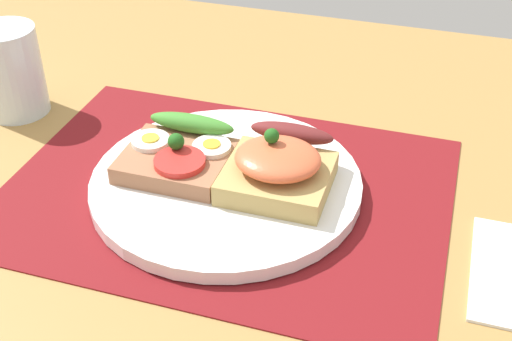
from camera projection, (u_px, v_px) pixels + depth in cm
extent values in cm
cube|color=#A1783F|center=(227.00, 205.00, 66.64)|extent=(120.00, 90.00, 3.20)
cube|color=maroon|center=(226.00, 191.00, 65.63)|extent=(42.22, 31.33, 0.30)
cylinder|color=white|center=(226.00, 184.00, 65.15)|extent=(25.92, 25.92, 1.36)
cube|color=#9E6848|center=(175.00, 164.00, 65.15)|extent=(10.12, 8.52, 1.79)
cylinder|color=red|center=(180.00, 162.00, 63.30)|extent=(4.84, 4.84, 0.60)
ellipsoid|color=#3E862D|center=(192.00, 123.00, 67.74)|extent=(8.90, 2.20, 1.80)
sphere|color=#1E5919|center=(174.00, 144.00, 63.79)|extent=(1.60, 1.60, 1.60)
cylinder|color=white|center=(151.00, 141.00, 66.32)|extent=(3.77, 3.77, 0.50)
cylinder|color=yellow|center=(150.00, 138.00, 66.13)|extent=(1.70, 1.70, 0.16)
cylinder|color=white|center=(212.00, 147.00, 65.46)|extent=(3.77, 3.77, 0.50)
cylinder|color=yellow|center=(212.00, 144.00, 65.27)|extent=(1.70, 1.70, 0.16)
cube|color=tan|center=(278.00, 178.00, 62.98)|extent=(9.70, 8.95, 2.13)
ellipsoid|color=#E2623B|center=(278.00, 159.00, 61.61)|extent=(7.96, 7.16, 2.29)
ellipsoid|color=maroon|center=(292.00, 133.00, 65.64)|extent=(8.25, 2.20, 1.80)
sphere|color=#1E5919|center=(272.00, 136.00, 61.30)|extent=(1.40, 1.40, 1.40)
cylinder|color=silver|center=(11.00, 71.00, 75.52)|extent=(7.04, 7.04, 10.07)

